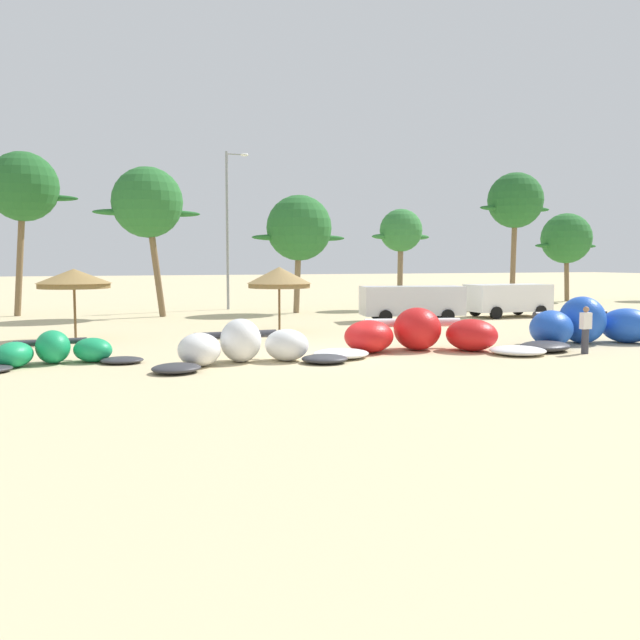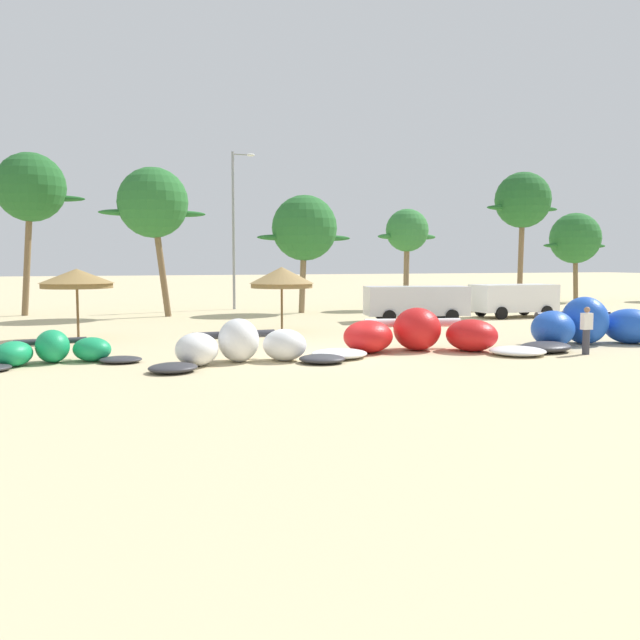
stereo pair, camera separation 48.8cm
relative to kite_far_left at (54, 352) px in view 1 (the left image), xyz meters
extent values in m
plane|color=beige|center=(8.78, -0.89, -0.39)|extent=(260.00, 260.00, 0.00)
ellipsoid|color=#199E5B|center=(-1.12, -0.17, -0.01)|extent=(1.51, 1.63, 0.76)
ellipsoid|color=#199E5B|center=(-0.04, 0.27, 0.12)|extent=(1.21, 1.44, 1.03)
ellipsoid|color=#199E5B|center=(1.12, 0.15, -0.01)|extent=(1.64, 1.66, 0.76)
ellipsoid|color=#333338|center=(1.95, -0.49, -0.29)|extent=(1.49, 1.27, 0.21)
cylinder|color=#333338|center=(-0.11, 0.73, 0.22)|extent=(2.18, 0.51, 0.20)
cube|color=#333338|center=(-0.02, 0.14, 0.12)|extent=(0.85, 0.58, 0.04)
ellipsoid|color=#333338|center=(3.24, -2.91, -0.26)|extent=(1.82, 1.74, 0.27)
ellipsoid|color=white|center=(4.08, -1.93, 0.11)|extent=(1.84, 1.90, 1.01)
ellipsoid|color=white|center=(5.47, -1.50, 0.29)|extent=(1.35, 1.51, 1.37)
ellipsoid|color=white|center=(6.89, -1.77, 0.11)|extent=(1.89, 1.92, 1.01)
ellipsoid|color=#333338|center=(7.83, -2.66, -0.26)|extent=(1.75, 1.64, 0.27)
cylinder|color=#333338|center=(5.44, -0.99, 0.41)|extent=(2.70, 0.39, 0.25)
cube|color=#333338|center=(5.47, -1.64, 0.29)|extent=(1.01, 0.57, 0.04)
ellipsoid|color=white|center=(8.72, -1.84, -0.24)|extent=(2.06, 1.88, 0.30)
ellipsoid|color=red|center=(10.15, -0.91, 0.17)|extent=(2.51, 2.49, 1.12)
ellipsoid|color=red|center=(12.05, -0.89, 0.36)|extent=(2.06, 2.21, 1.52)
ellipsoid|color=red|center=(13.74, -1.76, 0.17)|extent=(2.24, 2.36, 1.12)
ellipsoid|color=white|center=(14.60, -3.23, -0.24)|extent=(2.48, 2.43, 0.30)
cylinder|color=white|center=(12.20, -0.25, 0.52)|extent=(3.51, 1.13, 0.32)
cube|color=white|center=(12.01, -1.07, 0.36)|extent=(1.41, 0.95, 0.04)
ellipsoid|color=#333338|center=(16.06, -2.81, -0.21)|extent=(2.37, 2.10, 0.36)
ellipsoid|color=blue|center=(17.22, -1.70, 0.27)|extent=(2.45, 2.53, 1.34)
ellipsoid|color=blue|center=(18.97, -1.34, 0.51)|extent=(1.65, 2.05, 1.80)
ellipsoid|color=blue|center=(20.68, -1.85, 0.27)|extent=(2.39, 2.52, 1.34)
cylinder|color=#333338|center=(18.99, -0.64, 0.66)|extent=(3.33, 0.44, 0.30)
cube|color=#333338|center=(18.96, -1.54, 0.51)|extent=(1.24, 0.76, 0.04)
cylinder|color=brown|center=(0.74, 6.63, 0.74)|extent=(0.10, 0.10, 2.27)
cone|color=olive|center=(0.74, 6.63, 2.17)|extent=(2.93, 2.93, 0.58)
cylinder|color=olive|center=(0.74, 6.63, 1.78)|extent=(2.78, 2.78, 0.20)
cylinder|color=brown|center=(9.38, 6.96, 0.68)|extent=(0.10, 0.10, 2.15)
cone|color=#9E7F4C|center=(9.38, 6.96, 2.13)|extent=(2.90, 2.90, 0.74)
cylinder|color=olive|center=(9.38, 6.96, 1.66)|extent=(2.75, 2.75, 0.20)
cube|color=white|center=(23.86, 10.10, 0.70)|extent=(4.70, 2.21, 1.50)
cube|color=black|center=(22.58, 10.13, 0.96)|extent=(1.22, 2.07, 0.56)
cylinder|color=black|center=(22.39, 9.09, -0.05)|extent=(0.69, 0.26, 0.68)
cylinder|color=black|center=(22.45, 11.18, -0.05)|extent=(0.69, 0.26, 0.68)
cylinder|color=black|center=(25.26, 9.01, -0.05)|extent=(0.69, 0.26, 0.68)
cylinder|color=black|center=(25.32, 11.10, -0.05)|extent=(0.69, 0.26, 0.68)
cube|color=silver|center=(17.42, 9.49, 0.70)|extent=(5.58, 3.05, 1.50)
cube|color=black|center=(16.01, 9.81, 0.96)|extent=(1.71, 2.13, 0.56)
cylinder|color=black|center=(15.61, 8.92, -0.05)|extent=(0.72, 0.38, 0.68)
cylinder|color=black|center=(16.04, 10.80, -0.05)|extent=(0.72, 0.38, 0.68)
cylinder|color=black|center=(18.81, 8.19, -0.05)|extent=(0.72, 0.38, 0.68)
cylinder|color=black|center=(19.23, 10.07, -0.05)|extent=(0.72, 0.38, 0.68)
cylinder|color=#383842|center=(16.94, -3.79, 0.03)|extent=(0.24, 0.24, 0.85)
cube|color=white|center=(16.94, -3.79, 0.74)|extent=(0.36, 0.22, 0.56)
sphere|color=#9E7051|center=(16.94, -3.79, 1.13)|extent=(0.20, 0.20, 0.20)
cylinder|color=brown|center=(-1.86, 20.56, 3.29)|extent=(0.91, 0.36, 7.38)
sphere|color=#236028|center=(-1.58, 20.56, 6.98)|extent=(3.95, 3.95, 3.95)
ellipsoid|color=#236028|center=(0.00, 20.56, 6.38)|extent=(2.76, 0.50, 0.36)
cylinder|color=brown|center=(5.27, 17.15, 2.81)|extent=(1.09, 0.36, 6.41)
sphere|color=#286B2D|center=(4.90, 17.15, 6.02)|extent=(3.93, 3.93, 3.93)
ellipsoid|color=#286B2D|center=(3.33, 17.15, 5.43)|extent=(2.75, 0.50, 0.36)
ellipsoid|color=#286B2D|center=(6.47, 17.15, 5.43)|extent=(2.75, 0.50, 0.36)
cylinder|color=#7F6647|center=(13.73, 17.15, 2.18)|extent=(0.56, 0.36, 5.15)
sphere|color=#286B2D|center=(13.83, 17.15, 4.75)|extent=(3.96, 3.96, 3.96)
ellipsoid|color=#286B2D|center=(12.25, 17.15, 4.16)|extent=(2.77, 0.50, 0.36)
ellipsoid|color=#286B2D|center=(15.42, 17.15, 4.16)|extent=(2.77, 0.50, 0.36)
cylinder|color=#7F6647|center=(21.20, 18.13, 2.18)|extent=(0.41, 0.36, 5.15)
sphere|color=#337A38|center=(21.23, 18.13, 4.76)|extent=(2.80, 2.80, 2.80)
ellipsoid|color=#337A38|center=(20.11, 18.13, 4.34)|extent=(1.96, 0.50, 0.36)
ellipsoid|color=#337A38|center=(22.34, 18.13, 4.34)|extent=(1.96, 0.50, 0.36)
cylinder|color=brown|center=(29.49, 17.30, 3.25)|extent=(0.46, 0.36, 7.29)
sphere|color=#236028|center=(29.54, 17.30, 6.89)|extent=(3.78, 3.78, 3.78)
ellipsoid|color=#236028|center=(28.03, 17.30, 6.33)|extent=(2.65, 0.50, 0.36)
ellipsoid|color=#236028|center=(31.05, 17.30, 6.33)|extent=(2.65, 0.50, 0.36)
cylinder|color=brown|center=(37.27, 21.07, 2.06)|extent=(0.61, 0.36, 4.91)
sphere|color=#286B2D|center=(37.14, 21.07, 4.51)|extent=(3.89, 3.89, 3.89)
ellipsoid|color=#286B2D|center=(35.59, 21.07, 3.92)|extent=(2.72, 0.50, 0.36)
ellipsoid|color=#286B2D|center=(38.70, 21.07, 3.92)|extent=(2.72, 0.50, 0.36)
cylinder|color=gray|center=(10.47, 21.68, 4.69)|extent=(0.18, 0.18, 10.17)
cylinder|color=gray|center=(11.06, 21.68, 9.62)|extent=(1.18, 0.10, 0.10)
ellipsoid|color=silver|center=(11.65, 21.68, 9.62)|extent=(0.56, 0.24, 0.20)
camera|label=1|loc=(0.24, -22.33, 2.77)|focal=38.54mm
camera|label=2|loc=(0.70, -22.50, 2.77)|focal=38.54mm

